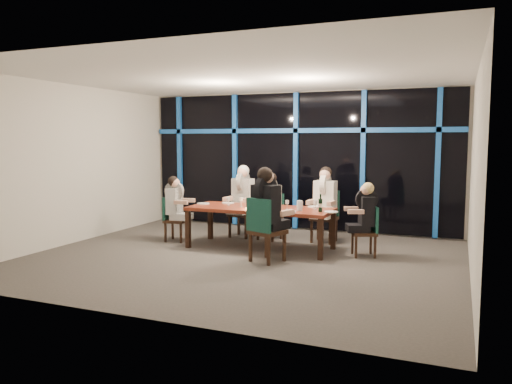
{
  "coord_description": "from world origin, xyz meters",
  "views": [
    {
      "loc": [
        3.29,
        -7.46,
        1.97
      ],
      "look_at": [
        0.0,
        0.6,
        1.05
      ],
      "focal_mm": 35.0,
      "sensor_mm": 36.0,
      "label": 1
    }
  ],
  "objects_px": {
    "chair_far_left": "(244,209)",
    "chair_end_right": "(368,228)",
    "chair_end_left": "(173,216)",
    "diner_end_left": "(176,199)",
    "diner_far_left": "(242,191)",
    "wine_bottle": "(320,205)",
    "diner_near_mid": "(267,200)",
    "water_pitcher": "(300,206)",
    "chair_far_right": "(326,213)",
    "diner_far_mid": "(270,196)",
    "chair_far_mid": "(272,214)",
    "diner_end_right": "(365,208)",
    "dining_table": "(260,211)",
    "diner_far_right": "(325,193)",
    "chair_near_mid": "(264,227)"
  },
  "relations": [
    {
      "from": "chair_far_left",
      "to": "chair_end_right",
      "type": "xyz_separation_m",
      "value": [
        2.64,
        -0.82,
        -0.08
      ]
    },
    {
      "from": "chair_end_left",
      "to": "diner_end_left",
      "type": "xyz_separation_m",
      "value": [
        0.07,
        0.01,
        0.35
      ]
    },
    {
      "from": "diner_far_left",
      "to": "wine_bottle",
      "type": "bearing_deg",
      "value": -22.88
    },
    {
      "from": "chair_far_left",
      "to": "diner_near_mid",
      "type": "relative_size",
      "value": 0.97
    },
    {
      "from": "chair_far_left",
      "to": "water_pitcher",
      "type": "bearing_deg",
      "value": -30.73
    },
    {
      "from": "chair_far_right",
      "to": "diner_near_mid",
      "type": "bearing_deg",
      "value": -99.15
    },
    {
      "from": "chair_end_right",
      "to": "wine_bottle",
      "type": "distance_m",
      "value": 0.9
    },
    {
      "from": "chair_end_left",
      "to": "diner_far_mid",
      "type": "xyz_separation_m",
      "value": [
        1.7,
        0.84,
        0.38
      ]
    },
    {
      "from": "chair_far_mid",
      "to": "diner_end_right",
      "type": "height_order",
      "value": "diner_end_right"
    },
    {
      "from": "diner_far_left",
      "to": "diner_near_mid",
      "type": "relative_size",
      "value": 0.95
    },
    {
      "from": "diner_far_left",
      "to": "chair_far_right",
      "type": "bearing_deg",
      "value": 11.87
    },
    {
      "from": "water_pitcher",
      "to": "diner_end_left",
      "type": "bearing_deg",
      "value": -173.64
    },
    {
      "from": "chair_far_mid",
      "to": "chair_far_right",
      "type": "height_order",
      "value": "chair_far_right"
    },
    {
      "from": "chair_end_right",
      "to": "diner_end_right",
      "type": "relative_size",
      "value": 1.03
    },
    {
      "from": "water_pitcher",
      "to": "chair_end_right",
      "type": "bearing_deg",
      "value": 22.61
    },
    {
      "from": "diner_far_mid",
      "to": "wine_bottle",
      "type": "height_order",
      "value": "diner_far_mid"
    },
    {
      "from": "diner_near_mid",
      "to": "chair_end_right",
      "type": "bearing_deg",
      "value": -125.08
    },
    {
      "from": "dining_table",
      "to": "water_pitcher",
      "type": "height_order",
      "value": "water_pitcher"
    },
    {
      "from": "chair_far_mid",
      "to": "diner_far_right",
      "type": "xyz_separation_m",
      "value": [
        1.05,
        0.08,
        0.44
      ]
    },
    {
      "from": "chair_far_right",
      "to": "wine_bottle",
      "type": "xyz_separation_m",
      "value": [
        0.21,
        -1.2,
        0.32
      ]
    },
    {
      "from": "chair_far_left",
      "to": "water_pitcher",
      "type": "relative_size",
      "value": 5.58
    },
    {
      "from": "dining_table",
      "to": "chair_far_right",
      "type": "bearing_deg",
      "value": 48.97
    },
    {
      "from": "diner_end_left",
      "to": "chair_far_mid",
      "type": "bearing_deg",
      "value": -67.51
    },
    {
      "from": "dining_table",
      "to": "water_pitcher",
      "type": "bearing_deg",
      "value": -9.5
    },
    {
      "from": "dining_table",
      "to": "water_pitcher",
      "type": "relative_size",
      "value": 14.65
    },
    {
      "from": "chair_near_mid",
      "to": "chair_end_left",
      "type": "bearing_deg",
      "value": -2.08
    },
    {
      "from": "chair_near_mid",
      "to": "diner_end_right",
      "type": "bearing_deg",
      "value": -122.91
    },
    {
      "from": "chair_end_left",
      "to": "diner_end_left",
      "type": "bearing_deg",
      "value": -90.0
    },
    {
      "from": "chair_end_left",
      "to": "chair_near_mid",
      "type": "relative_size",
      "value": 0.83
    },
    {
      "from": "wine_bottle",
      "to": "water_pitcher",
      "type": "bearing_deg",
      "value": -178.65
    },
    {
      "from": "diner_end_left",
      "to": "diner_end_right",
      "type": "height_order",
      "value": "diner_end_left"
    },
    {
      "from": "chair_near_mid",
      "to": "diner_far_right",
      "type": "relative_size",
      "value": 1.08
    },
    {
      "from": "chair_near_mid",
      "to": "diner_near_mid",
      "type": "relative_size",
      "value": 1.03
    },
    {
      "from": "diner_far_left",
      "to": "wine_bottle",
      "type": "distance_m",
      "value": 2.13
    },
    {
      "from": "chair_far_right",
      "to": "chair_near_mid",
      "type": "xyz_separation_m",
      "value": [
        -0.5,
        -2.02,
        0.03
      ]
    },
    {
      "from": "chair_far_left",
      "to": "chair_near_mid",
      "type": "xyz_separation_m",
      "value": [
        1.17,
        -1.9,
        0.03
      ]
    },
    {
      "from": "diner_far_mid",
      "to": "chair_far_right",
      "type": "bearing_deg",
      "value": 22.98
    },
    {
      "from": "diner_far_mid",
      "to": "diner_near_mid",
      "type": "height_order",
      "value": "diner_near_mid"
    },
    {
      "from": "diner_far_right",
      "to": "diner_end_left",
      "type": "relative_size",
      "value": 1.14
    },
    {
      "from": "chair_far_left",
      "to": "diner_far_mid",
      "type": "xyz_separation_m",
      "value": [
        0.6,
        -0.12,
        0.31
      ]
    },
    {
      "from": "dining_table",
      "to": "chair_far_left",
      "type": "distance_m",
      "value": 1.21
    },
    {
      "from": "chair_far_right",
      "to": "diner_far_left",
      "type": "bearing_deg",
      "value": -168.62
    },
    {
      "from": "dining_table",
      "to": "chair_far_mid",
      "type": "height_order",
      "value": "chair_far_mid"
    },
    {
      "from": "chair_end_right",
      "to": "diner_end_left",
      "type": "bearing_deg",
      "value": -109.95
    },
    {
      "from": "diner_near_mid",
      "to": "diner_far_mid",
      "type": "bearing_deg",
      "value": -50.25
    },
    {
      "from": "diner_end_left",
      "to": "water_pitcher",
      "type": "xyz_separation_m",
      "value": [
        2.53,
        -0.13,
        0.01
      ]
    },
    {
      "from": "diner_far_mid",
      "to": "diner_end_right",
      "type": "bearing_deg",
      "value": -9.9
    },
    {
      "from": "diner_far_left",
      "to": "diner_end_left",
      "type": "relative_size",
      "value": 1.15
    },
    {
      "from": "chair_far_right",
      "to": "chair_end_left",
      "type": "xyz_separation_m",
      "value": [
        -2.76,
        -1.08,
        -0.07
      ]
    },
    {
      "from": "chair_far_left",
      "to": "diner_near_mid",
      "type": "distance_m",
      "value": 2.22
    }
  ]
}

